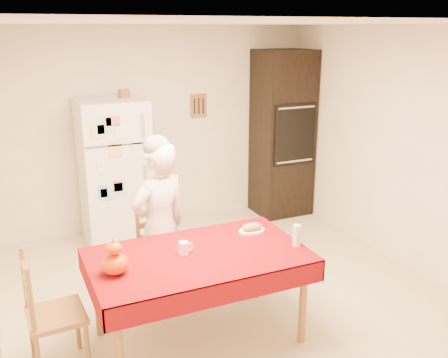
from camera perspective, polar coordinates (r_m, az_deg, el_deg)
floor at (r=4.81m, az=1.13°, el=-13.87°), size 4.50×4.50×0.00m
room_shell at (r=4.22m, az=1.25°, el=5.40°), size 4.02×4.52×2.51m
refrigerator at (r=5.95m, az=-12.38°, el=0.77°), size 0.75×0.74×1.70m
oven_cabinet at (r=6.75m, az=6.69°, el=5.15°), size 0.70×0.62×2.20m
dining_table at (r=4.00m, az=-2.96°, el=-9.44°), size 1.70×1.00×0.76m
chair_far at (r=4.71m, az=-7.17°, el=-7.76°), size 0.48×0.46×0.95m
chair_left at (r=3.94m, az=-19.65°, el=-13.98°), size 0.42×0.44×0.95m
seated_woman at (r=4.45m, az=-7.36°, el=-5.53°), size 0.65×0.53×1.55m
coffee_mug at (r=3.95m, az=-4.64°, el=-7.87°), size 0.08×0.08×0.10m
pumpkin_lower at (r=3.72m, az=-12.38°, el=-9.45°), size 0.20×0.20×0.15m
pumpkin_upper at (r=3.67m, az=-12.50°, el=-7.73°), size 0.12×0.12×0.09m
wine_glass at (r=4.11m, az=8.33°, el=-6.38°), size 0.07×0.07×0.18m
bread_plate at (r=4.36m, az=3.19°, el=-5.94°), size 0.24×0.24×0.02m
bread_loaf at (r=4.35m, az=3.20°, el=-5.45°), size 0.18×0.10×0.06m
spice_jar_left at (r=5.84m, az=-11.77°, el=9.55°), size 0.05×0.05×0.10m
spice_jar_mid at (r=5.86m, az=-11.12°, el=9.61°), size 0.05×0.05×0.10m
spice_jar_right at (r=5.86m, az=-10.97°, el=9.62°), size 0.05×0.05×0.10m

